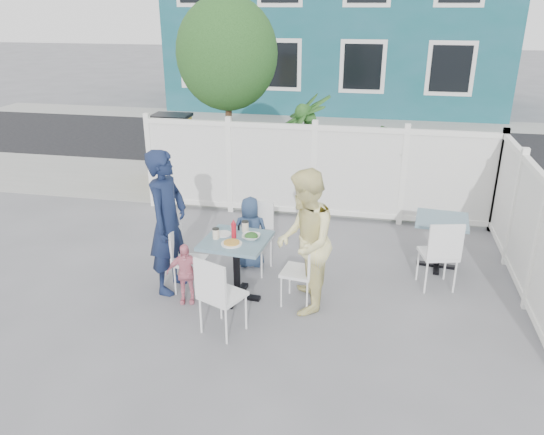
% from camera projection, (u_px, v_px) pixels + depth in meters
% --- Properties ---
extents(ground, '(80.00, 80.00, 0.00)m').
position_uv_depth(ground, '(282.00, 284.00, 6.96)').
color(ground, slate).
extents(near_sidewalk, '(24.00, 2.60, 0.01)m').
position_uv_depth(near_sidewalk, '(316.00, 190.00, 10.41)').
color(near_sidewalk, gray).
rests_on(near_sidewalk, ground).
extents(street, '(24.00, 5.00, 0.01)m').
position_uv_depth(street, '(334.00, 145.00, 13.77)').
color(street, black).
rests_on(street, ground).
extents(far_sidewalk, '(24.00, 1.60, 0.01)m').
position_uv_depth(far_sidewalk, '(343.00, 120.00, 16.59)').
color(far_sidewalk, gray).
rests_on(far_sidewalk, ground).
extents(building, '(11.00, 6.00, 6.00)m').
position_uv_depth(building, '(340.00, 16.00, 18.63)').
color(building, '#125258').
rests_on(building, ground).
extents(fence_back, '(5.86, 0.08, 1.60)m').
position_uv_depth(fence_back, '(314.00, 174.00, 8.83)').
color(fence_back, white).
rests_on(fence_back, ground).
extents(fence_right, '(0.08, 3.66, 1.60)m').
position_uv_depth(fence_right, '(525.00, 229.00, 6.66)').
color(fence_right, white).
rests_on(fence_right, ground).
extents(tree, '(1.80, 1.62, 3.59)m').
position_uv_depth(tree, '(227.00, 54.00, 9.27)').
color(tree, '#382316').
rests_on(tree, ground).
extents(utility_cabinet, '(0.70, 0.50, 1.29)m').
position_uv_depth(utility_cabinet, '(174.00, 148.00, 10.90)').
color(utility_cabinet, gold).
rests_on(utility_cabinet, ground).
extents(potted_shrub_a, '(1.42, 1.42, 1.97)m').
position_uv_depth(potted_shrub_a, '(305.00, 150.00, 9.43)').
color(potted_shrub_a, '#1C4018').
rests_on(potted_shrub_a, ground).
extents(potted_shrub_b, '(1.22, 1.39, 1.48)m').
position_uv_depth(potted_shrub_b, '(411.00, 171.00, 9.10)').
color(potted_shrub_b, '#1C4018').
rests_on(potted_shrub_b, ground).
extents(main_table, '(0.82, 0.82, 0.80)m').
position_uv_depth(main_table, '(236.00, 253.00, 6.42)').
color(main_table, '#3C6A74').
rests_on(main_table, ground).
extents(spare_table, '(0.75, 0.75, 0.72)m').
position_uv_depth(spare_table, '(441.00, 230.00, 7.21)').
color(spare_table, '#3C6A74').
rests_on(spare_table, ground).
extents(chair_left, '(0.37, 0.38, 0.84)m').
position_uv_depth(chair_left, '(184.00, 255.00, 6.65)').
color(chair_left, white).
rests_on(chair_left, ground).
extents(chair_right, '(0.43, 0.44, 0.87)m').
position_uv_depth(chair_right, '(305.00, 266.00, 6.32)').
color(chair_right, white).
rests_on(chair_right, ground).
extents(chair_back, '(0.49, 0.48, 0.95)m').
position_uv_depth(chair_back, '(256.00, 231.00, 7.19)').
color(chair_back, white).
rests_on(chair_back, ground).
extents(chair_near, '(0.56, 0.55, 0.94)m').
position_uv_depth(chair_near, '(218.00, 291.00, 5.70)').
color(chair_near, white).
rests_on(chair_near, ground).
extents(chair_spare, '(0.52, 0.51, 0.95)m').
position_uv_depth(chair_spare, '(441.00, 250.00, 6.63)').
color(chair_spare, white).
rests_on(chair_spare, ground).
extents(man, '(0.50, 0.71, 1.84)m').
position_uv_depth(man, '(168.00, 222.00, 6.53)').
color(man, '#141E3C').
rests_on(man, ground).
extents(woman, '(0.74, 0.90, 1.73)m').
position_uv_depth(woman, '(304.00, 242.00, 6.12)').
color(woman, '#F5E254').
rests_on(woman, ground).
extents(boy, '(0.54, 0.40, 1.01)m').
position_uv_depth(boy, '(250.00, 232.00, 7.26)').
color(boy, navy).
rests_on(boy, ground).
extents(toddler, '(0.49, 0.28, 0.78)m').
position_uv_depth(toddler, '(185.00, 273.00, 6.41)').
color(toddler, pink).
rests_on(toddler, ground).
extents(plate_main, '(0.25, 0.25, 0.02)m').
position_uv_depth(plate_main, '(232.00, 244.00, 6.21)').
color(plate_main, white).
rests_on(plate_main, main_table).
extents(plate_side, '(0.21, 0.21, 0.01)m').
position_uv_depth(plate_side, '(223.00, 234.00, 6.48)').
color(plate_side, white).
rests_on(plate_side, main_table).
extents(salad_bowl, '(0.22, 0.22, 0.05)m').
position_uv_depth(salad_bowl, '(251.00, 237.00, 6.35)').
color(salad_bowl, white).
rests_on(salad_bowl, main_table).
extents(coffee_cup_a, '(0.08, 0.08, 0.12)m').
position_uv_depth(coffee_cup_a, '(216.00, 234.00, 6.34)').
color(coffee_cup_a, beige).
rests_on(coffee_cup_a, main_table).
extents(coffee_cup_b, '(0.08, 0.08, 0.13)m').
position_uv_depth(coffee_cup_b, '(245.00, 227.00, 6.54)').
color(coffee_cup_b, beige).
rests_on(coffee_cup_b, main_table).
extents(ketchup_bottle, '(0.06, 0.06, 0.19)m').
position_uv_depth(ketchup_bottle, '(234.00, 231.00, 6.35)').
color(ketchup_bottle, '#B01423').
rests_on(ketchup_bottle, main_table).
extents(salt_shaker, '(0.03, 0.03, 0.08)m').
position_uv_depth(salt_shaker, '(232.00, 228.00, 6.56)').
color(salt_shaker, white).
rests_on(salt_shaker, main_table).
extents(pepper_shaker, '(0.03, 0.03, 0.06)m').
position_uv_depth(pepper_shaker, '(239.00, 228.00, 6.59)').
color(pepper_shaker, black).
rests_on(pepper_shaker, main_table).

